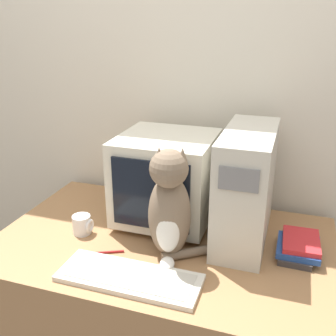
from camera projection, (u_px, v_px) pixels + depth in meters
The scene contains 9 objects.
wall_back at pixel (195, 99), 1.79m from camera, with size 7.00×0.05×2.50m.
desk at pixel (163, 318), 1.69m from camera, with size 1.31×0.81×0.78m.
crt_monitor at pixel (166, 178), 1.63m from camera, with size 0.38×0.38×0.38m.
computer_tower at pixel (246, 186), 1.49m from camera, with size 0.18×0.47×0.44m.
keyboard at pixel (129, 277), 1.31m from camera, with size 0.48×0.18×0.02m.
cat at pixel (170, 208), 1.38m from camera, with size 0.25×0.23×0.42m.
book_stack at pixel (298, 247), 1.44m from camera, with size 0.15×0.21×0.06m.
pen at pixel (102, 253), 1.46m from camera, with size 0.15×0.08×0.01m.
mug at pixel (82, 225), 1.58m from camera, with size 0.08×0.07×0.08m.
Camera 1 is at (0.44, -0.86, 1.60)m, focal length 42.00 mm.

